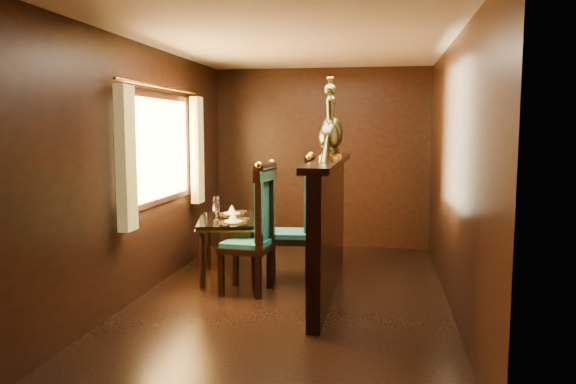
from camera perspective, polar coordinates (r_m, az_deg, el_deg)
name	(u,v)px	position (r m, az deg, el deg)	size (l,w,h in m)	color
ground	(293,297)	(5.67, 0.50, -10.61)	(5.00, 5.00, 0.00)	black
room_shell	(285,137)	(5.45, -0.34, 5.58)	(3.04, 5.04, 2.52)	black
partition	(329,222)	(5.76, 4.14, -3.08)	(0.26, 2.70, 1.36)	black
dining_table	(229,224)	(6.35, -6.01, -3.23)	(0.94, 1.27, 0.87)	black
chair_left	(258,225)	(5.66, -3.07, -3.32)	(0.54, 0.56, 1.35)	black
chair_right	(302,215)	(6.07, 1.43, -2.36)	(0.55, 0.57, 1.41)	black
peacock_left	(329,124)	(5.60, 4.19, 6.88)	(0.22, 0.59, 0.70)	#194D3A
peacock_right	(332,118)	(5.89, 4.46, 7.47)	(0.26, 0.69, 0.82)	#194D3A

